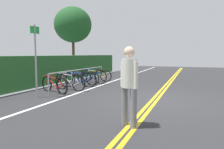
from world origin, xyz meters
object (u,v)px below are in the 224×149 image
(bicycle_5, at_px, (96,76))
(pedestrian, at_px, (129,81))
(tree_mid, at_px, (73,25))
(bicycle_4, at_px, (93,76))
(bicycle_0, at_px, (54,85))
(sign_post_near, at_px, (36,55))
(bicycle_2, at_px, (78,79))
(bike_rack, at_px, (81,73))
(bicycle_1, at_px, (70,82))
(bicycle_3, at_px, (82,78))

(bicycle_5, distance_m, pedestrian, 7.53)
(tree_mid, bearing_deg, bicycle_4, -140.57)
(bicycle_0, distance_m, sign_post_near, 1.55)
(bicycle_4, distance_m, tree_mid, 7.97)
(bicycle_2, bearing_deg, bicycle_5, 2.20)
(bicycle_0, bearing_deg, tree_mid, 26.91)
(bicycle_2, distance_m, bicycle_4, 1.45)
(bike_rack, distance_m, sign_post_near, 3.07)
(pedestrian, relative_size, sign_post_near, 0.66)
(bike_rack, distance_m, bicycle_2, 0.41)
(bicycle_1, height_order, pedestrian, pedestrian)
(bicycle_0, xyz_separation_m, sign_post_near, (-1.01, -0.02, 1.18))
(bicycle_2, bearing_deg, bicycle_0, 175.37)
(bicycle_2, relative_size, pedestrian, 1.00)
(bicycle_2, distance_m, bicycle_5, 2.17)
(bike_rack, bearing_deg, bicycle_1, -174.23)
(bicycle_4, bearing_deg, tree_mid, 39.43)
(bicycle_0, xyz_separation_m, bicycle_4, (3.06, -0.18, 0.05))
(bicycle_4, bearing_deg, pedestrian, -147.34)
(bicycle_0, distance_m, tree_mid, 10.26)
(bicycle_1, xyz_separation_m, sign_post_near, (-1.76, 0.21, 1.15))
(bike_rack, xyz_separation_m, bicycle_0, (-1.93, 0.11, -0.29))
(bike_rack, bearing_deg, tree_mid, 33.90)
(bicycle_1, xyz_separation_m, bicycle_5, (3.04, 0.18, -0.03))
(bicycle_0, bearing_deg, pedestrian, -124.78)
(bike_rack, distance_m, bicycle_0, 1.95)
(bicycle_0, bearing_deg, bicycle_2, -4.63)
(bicycle_0, relative_size, bicycle_1, 0.97)
(bicycle_3, bearing_deg, tree_mid, 34.61)
(bicycle_1, bearing_deg, bike_rack, 5.77)
(bike_rack, height_order, sign_post_near, sign_post_near)
(bicycle_3, bearing_deg, bicycle_4, -12.86)
(bicycle_1, distance_m, sign_post_near, 2.12)
(bicycle_3, bearing_deg, bicycle_0, -179.89)
(bicycle_3, bearing_deg, pedestrian, -142.04)
(bicycle_4, bearing_deg, sign_post_near, 177.74)
(bicycle_3, relative_size, bicycle_5, 1.01)
(pedestrian, distance_m, tree_mid, 14.23)
(bicycle_1, relative_size, sign_post_near, 0.66)
(bicycle_1, height_order, bicycle_5, bicycle_1)
(bicycle_2, bearing_deg, bicycle_4, -1.81)
(bike_rack, height_order, bicycle_3, bike_rack)
(tree_mid, bearing_deg, bicycle_2, -147.20)
(bike_rack, bearing_deg, pedestrian, -140.89)
(bicycle_0, bearing_deg, bicycle_4, -3.30)
(bike_rack, bearing_deg, bicycle_5, 1.96)
(bicycle_3, height_order, bicycle_4, bicycle_4)
(sign_post_near, bearing_deg, bike_rack, -1.86)
(bicycle_4, relative_size, bicycle_5, 1.02)
(bicycle_0, relative_size, tree_mid, 0.30)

